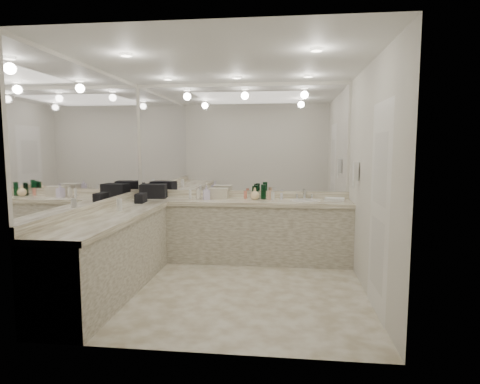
# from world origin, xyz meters

# --- Properties ---
(floor) EXTENTS (3.20, 3.20, 0.00)m
(floor) POSITION_xyz_m (0.00, 0.00, 0.00)
(floor) COLOR silver
(floor) RESTS_ON ground
(ceiling) EXTENTS (3.20, 3.20, 0.00)m
(ceiling) POSITION_xyz_m (0.00, 0.00, 2.60)
(ceiling) COLOR white
(ceiling) RESTS_ON floor
(wall_back) EXTENTS (3.20, 0.02, 2.60)m
(wall_back) POSITION_xyz_m (0.00, 1.50, 1.30)
(wall_back) COLOR beige
(wall_back) RESTS_ON floor
(wall_left) EXTENTS (0.02, 3.00, 2.60)m
(wall_left) POSITION_xyz_m (-1.60, 0.00, 1.30)
(wall_left) COLOR beige
(wall_left) RESTS_ON floor
(wall_right) EXTENTS (0.02, 3.00, 2.60)m
(wall_right) POSITION_xyz_m (1.60, 0.00, 1.30)
(wall_right) COLOR beige
(wall_right) RESTS_ON floor
(vanity_back_base) EXTENTS (3.20, 0.60, 0.84)m
(vanity_back_base) POSITION_xyz_m (0.00, 1.20, 0.42)
(vanity_back_base) COLOR beige
(vanity_back_base) RESTS_ON floor
(vanity_back_top) EXTENTS (3.20, 0.64, 0.06)m
(vanity_back_top) POSITION_xyz_m (0.00, 1.19, 0.87)
(vanity_back_top) COLOR white
(vanity_back_top) RESTS_ON vanity_back_base
(vanity_left_base) EXTENTS (0.60, 2.40, 0.84)m
(vanity_left_base) POSITION_xyz_m (-1.30, -0.30, 0.42)
(vanity_left_base) COLOR beige
(vanity_left_base) RESTS_ON floor
(vanity_left_top) EXTENTS (0.64, 2.42, 0.06)m
(vanity_left_top) POSITION_xyz_m (-1.29, -0.30, 0.87)
(vanity_left_top) COLOR white
(vanity_left_top) RESTS_ON vanity_left_base
(backsplash_back) EXTENTS (3.20, 0.04, 0.10)m
(backsplash_back) POSITION_xyz_m (0.00, 1.48, 0.95)
(backsplash_back) COLOR white
(backsplash_back) RESTS_ON vanity_back_top
(backsplash_left) EXTENTS (0.04, 3.00, 0.10)m
(backsplash_left) POSITION_xyz_m (-1.58, 0.00, 0.95)
(backsplash_left) COLOR white
(backsplash_left) RESTS_ON vanity_left_top
(mirror_back) EXTENTS (3.12, 0.01, 1.55)m
(mirror_back) POSITION_xyz_m (0.00, 1.49, 1.77)
(mirror_back) COLOR white
(mirror_back) RESTS_ON wall_back
(mirror_left) EXTENTS (0.01, 2.92, 1.55)m
(mirror_left) POSITION_xyz_m (-1.59, 0.00, 1.77)
(mirror_left) COLOR white
(mirror_left) RESTS_ON wall_left
(sink) EXTENTS (0.44, 0.44, 0.03)m
(sink) POSITION_xyz_m (0.95, 1.20, 0.90)
(sink) COLOR white
(sink) RESTS_ON vanity_back_top
(faucet) EXTENTS (0.24, 0.16, 0.14)m
(faucet) POSITION_xyz_m (0.95, 1.41, 0.97)
(faucet) COLOR silver
(faucet) RESTS_ON vanity_back_top
(wall_phone) EXTENTS (0.06, 0.10, 0.24)m
(wall_phone) POSITION_xyz_m (1.56, 0.70, 1.35)
(wall_phone) COLOR white
(wall_phone) RESTS_ON wall_right
(door) EXTENTS (0.02, 0.82, 2.10)m
(door) POSITION_xyz_m (1.59, -0.50, 1.05)
(door) COLOR white
(door) RESTS_ON wall_right
(black_toiletry_bag) EXTENTS (0.40, 0.28, 0.22)m
(black_toiletry_bag) POSITION_xyz_m (-1.29, 1.24, 1.01)
(black_toiletry_bag) COLOR black
(black_toiletry_bag) RESTS_ON vanity_back_top
(black_bag_spill) EXTENTS (0.13, 0.25, 0.13)m
(black_bag_spill) POSITION_xyz_m (-1.30, 0.73, 0.97)
(black_bag_spill) COLOR black
(black_bag_spill) RESTS_ON vanity_left_top
(cream_cosmetic_case) EXTENTS (0.28, 0.18, 0.16)m
(cream_cosmetic_case) POSITION_xyz_m (-0.31, 1.28, 0.98)
(cream_cosmetic_case) COLOR beige
(cream_cosmetic_case) RESTS_ON vanity_back_top
(hand_towel) EXTENTS (0.30, 0.22, 0.04)m
(hand_towel) POSITION_xyz_m (1.36, 1.21, 0.92)
(hand_towel) COLOR white
(hand_towel) RESTS_ON vanity_back_top
(lotion_left) EXTENTS (0.06, 0.06, 0.15)m
(lotion_left) POSITION_xyz_m (-1.30, 0.02, 0.97)
(lotion_left) COLOR white
(lotion_left) RESTS_ON vanity_left_top
(soap_bottle_a) EXTENTS (0.09, 0.09, 0.18)m
(soap_bottle_a) POSITION_xyz_m (-0.59, 1.18, 0.99)
(soap_bottle_a) COLOR silver
(soap_bottle_a) RESTS_ON vanity_back_top
(soap_bottle_b) EXTENTS (0.12, 0.12, 0.21)m
(soap_bottle_b) POSITION_xyz_m (-0.47, 1.13, 1.01)
(soap_bottle_b) COLOR silver
(soap_bottle_b) RESTS_ON vanity_back_top
(soap_bottle_c) EXTENTS (0.16, 0.16, 0.17)m
(soap_bottle_c) POSITION_xyz_m (0.23, 1.24, 0.99)
(soap_bottle_c) COLOR #FFDC9F
(soap_bottle_c) RESTS_ON vanity_back_top
(green_bottle_0) EXTENTS (0.07, 0.07, 0.20)m
(green_bottle_0) POSITION_xyz_m (0.24, 1.34, 1.00)
(green_bottle_0) COLOR #09421E
(green_bottle_0) RESTS_ON vanity_back_top
(green_bottle_1) EXTENTS (0.07, 0.07, 0.19)m
(green_bottle_1) POSITION_xyz_m (0.22, 1.32, 0.99)
(green_bottle_1) COLOR #09421E
(green_bottle_1) RESTS_ON vanity_back_top
(green_bottle_2) EXTENTS (0.07, 0.07, 0.22)m
(green_bottle_2) POSITION_xyz_m (0.35, 1.27, 1.01)
(green_bottle_2) COLOR #09421E
(green_bottle_2) RESTS_ON vanity_back_top
(amenity_bottle_0) EXTENTS (0.05, 0.05, 0.12)m
(amenity_bottle_0) POSITION_xyz_m (0.49, 1.17, 0.96)
(amenity_bottle_0) COLOR white
(amenity_bottle_0) RESTS_ON vanity_back_top
(amenity_bottle_1) EXTENTS (0.05, 0.05, 0.12)m
(amenity_bottle_1) POSITION_xyz_m (0.08, 1.32, 0.96)
(amenity_bottle_1) COLOR #E57F66
(amenity_bottle_1) RESTS_ON vanity_back_top
(amenity_bottle_2) EXTENTS (0.06, 0.06, 0.07)m
(amenity_bottle_2) POSITION_xyz_m (-0.26, 1.32, 0.94)
(amenity_bottle_2) COLOR white
(amenity_bottle_2) RESTS_ON vanity_back_top
(amenity_bottle_3) EXTENTS (0.06, 0.06, 0.13)m
(amenity_bottle_3) POSITION_xyz_m (0.43, 1.24, 0.97)
(amenity_bottle_3) COLOR #E0B28C
(amenity_bottle_3) RESTS_ON vanity_back_top
(amenity_bottle_4) EXTENTS (0.04, 0.04, 0.10)m
(amenity_bottle_4) POSITION_xyz_m (0.61, 1.26, 0.95)
(amenity_bottle_4) COLOR silver
(amenity_bottle_4) RESTS_ON vanity_back_top
(amenity_bottle_5) EXTENTS (0.04, 0.04, 0.14)m
(amenity_bottle_5) POSITION_xyz_m (-0.71, 1.14, 0.97)
(amenity_bottle_5) COLOR white
(amenity_bottle_5) RESTS_ON vanity_back_top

